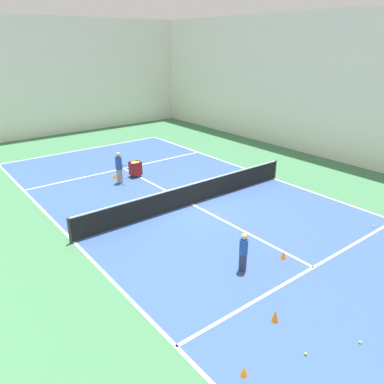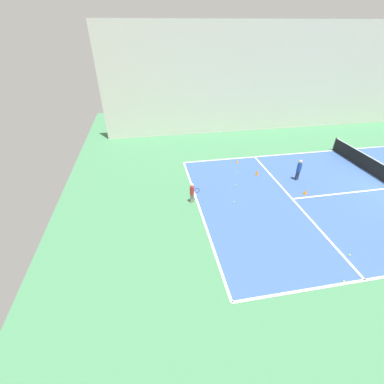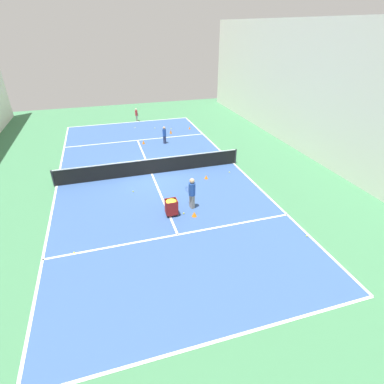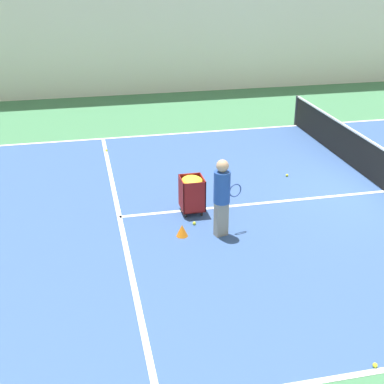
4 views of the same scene
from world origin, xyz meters
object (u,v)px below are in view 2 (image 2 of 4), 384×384
child_midcourt (299,169)px  training_cone_0 (237,161)px  player_near_baseline (192,192)px  training_cone_1 (257,172)px

child_midcourt → training_cone_0: size_ratio=5.77×
player_near_baseline → training_cone_0: player_near_baseline is taller
training_cone_1 → player_near_baseline: bearing=-64.3°
player_near_baseline → training_cone_1: 5.04m
player_near_baseline → training_cone_1: size_ratio=3.38×
training_cone_1 → training_cone_0: bearing=-159.1°
child_midcourt → training_cone_1: 2.42m
player_near_baseline → training_cone_1: bearing=16.8°
child_midcourt → training_cone_1: size_ratio=3.84×
player_near_baseline → training_cone_1: player_near_baseline is taller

